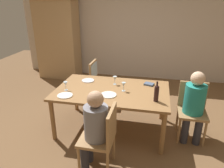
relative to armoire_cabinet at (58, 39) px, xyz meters
The scene contains 18 objects.
ground_plane 3.27m from the armoire_cabinet, 48.92° to the right, with size 10.00×10.00×0.00m, color brown.
rear_room_partition 2.09m from the armoire_cabinet, 12.51° to the left, with size 6.40×0.12×2.70m, color beige.
armoire_cabinet is the anchor object (origin of this frame).
dining_table 3.11m from the armoire_cabinet, 48.92° to the right, with size 1.86×1.15×0.75m.
chair_near 3.94m from the armoire_cabinet, 57.20° to the right, with size 0.44×0.44×0.92m.
chair_right_end 4.06m from the armoire_cabinet, 33.87° to the right, with size 0.44×0.44×0.92m.
chair_far_left 2.08m from the armoire_cabinet, 42.66° to the right, with size 0.46×0.44×0.92m.
person_woman_host 3.87m from the armoire_cabinet, 58.62° to the right, with size 0.36×0.31×1.14m.
person_man_bearded 4.10m from the armoire_cabinet, 35.19° to the right, with size 0.32×0.37×1.16m.
wine_bottle_tall_green 3.79m from the armoire_cabinet, 43.41° to the right, with size 0.07×0.07×0.31m.
wine_glass_near_left 2.83m from the armoire_cabinet, 62.72° to the right, with size 0.07×0.07×0.15m.
wine_glass_centre 3.24m from the armoire_cabinet, 46.45° to the right, with size 0.07×0.07×0.15m.
wine_glass_near_right 2.92m from the armoire_cabinet, 45.81° to the right, with size 0.07×0.07×0.15m.
dinner_plate_host 3.27m from the armoire_cabinet, 51.66° to the right, with size 0.26×0.26×0.01m, color white.
dinner_plate_guest_left 2.56m from the armoire_cabinet, 53.29° to the right, with size 0.23×0.23×0.01m, color white.
dinner_plate_guest_right 3.06m from the armoire_cabinet, 63.32° to the right, with size 0.24×0.24×0.01m, color white.
folded_napkin 3.31m from the armoire_cabinet, 37.29° to the right, with size 0.16×0.12×0.03m, color #4C5B75.
handbag 2.59m from the armoire_cabinet, 34.95° to the right, with size 0.28×0.12×0.22m, color brown.
Camera 1 is at (0.68, -3.16, 2.19)m, focal length 34.18 mm.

